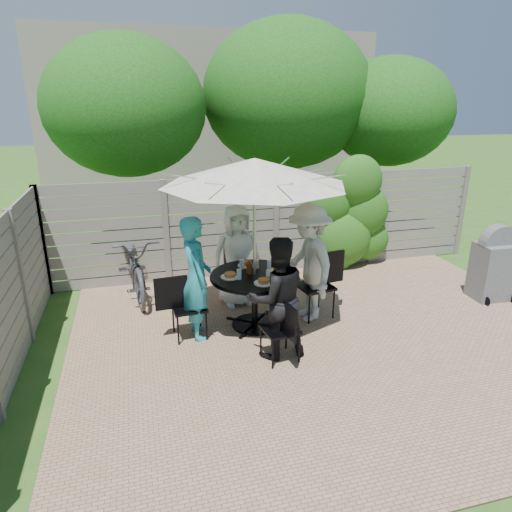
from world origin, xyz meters
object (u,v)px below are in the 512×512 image
object	(u,v)px
glass_left	(239,274)
glass_right	(269,265)
syrup_jug	(249,268)
glass_front	(268,275)
plate_front	(264,282)
bbq_grill	(494,266)
plate_right	(279,269)
bicycle	(134,264)
plate_back	(247,264)
umbrella	(255,172)
person_right	(309,263)
glass_back	(242,264)
person_left	(196,278)
chair_front	(280,342)
patio_table	(255,290)
chair_left	(188,319)
plate_left	(230,276)
coffee_cup	(256,264)
person_back	(237,256)
chair_right	(315,298)
chair_back	(235,284)
plate_extra	(275,279)
person_front	(277,298)

from	to	relation	value
glass_left	glass_right	xyz separation A→B (m)	(0.50, 0.25, 0.00)
syrup_jug	glass_front	bearing A→B (deg)	-57.44
plate_front	bbq_grill	xyz separation A→B (m)	(3.96, 0.29, -0.26)
plate_right	bicycle	xyz separation A→B (m)	(-2.00, 1.61, -0.31)
plate_back	umbrella	bearing A→B (deg)	-85.48
person_right	syrup_jug	bearing A→B (deg)	-93.22
glass_back	person_left	bearing A→B (deg)	-155.78
chair_front	glass_back	distance (m)	1.38
umbrella	glass_front	xyz separation A→B (m)	(0.13, -0.25, -1.36)
chair_front	patio_table	bearing A→B (deg)	-3.29
umbrella	plate_right	bearing A→B (deg)	4.52
chair_left	plate_left	xyz separation A→B (m)	(0.60, 0.05, 0.56)
chair_left	person_left	distance (m)	0.60
glass_left	bbq_grill	world-z (taller)	bbq_grill
glass_right	coffee_cup	size ratio (longest dim) A/B	1.17
person_back	plate_front	xyz separation A→B (m)	(0.09, -1.19, 0.02)
glass_right	chair_right	bearing A→B (deg)	-3.81
umbrella	chair_front	xyz separation A→B (m)	(0.08, -0.96, -1.98)
patio_table	bbq_grill	distance (m)	3.99
person_back	bbq_grill	distance (m)	4.16
patio_table	coffee_cup	world-z (taller)	coffee_cup
person_back	plate_back	size ratio (longest dim) A/B	6.25
chair_left	glass_right	xyz separation A→B (m)	(1.21, 0.20, 0.60)
person_back	syrup_jug	distance (m)	0.79
umbrella	bbq_grill	bearing A→B (deg)	-0.99
glass_back	glass_right	distance (m)	0.40
syrup_jug	bbq_grill	xyz separation A→B (m)	(4.05, -0.11, -0.32)
coffee_cup	chair_back	bearing A→B (deg)	102.31
plate_extra	syrup_jug	bearing A→B (deg)	128.96
bicycle	patio_table	bearing A→B (deg)	-52.17
plate_left	syrup_jug	distance (m)	0.31
plate_front	glass_left	size ratio (longest dim) A/B	1.86
umbrella	glass_front	distance (m)	1.38
chair_right	plate_left	bearing A→B (deg)	-4.51
person_back	coffee_cup	size ratio (longest dim) A/B	13.54
plate_front	chair_back	bearing A→B (deg)	94.60
glass_left	glass_front	distance (m)	0.40
plate_back	glass_right	size ratio (longest dim) A/B	1.86
chair_left	person_right	bearing A→B (deg)	0.01
glass_front	glass_right	bearing A→B (deg)	71.52
plate_back	plate_left	distance (m)	0.51
chair_front	person_front	world-z (taller)	person_front
person_right	plate_front	xyz separation A→B (m)	(-0.80, -0.42, -0.04)
glass_back	chair_front	bearing A→B (deg)	-80.55
person_right	chair_left	bearing A→B (deg)	-90.00
chair_left	person_right	xyz separation A→B (m)	(1.79, 0.14, 0.60)
chair_right	plate_front	bearing A→B (deg)	15.93
chair_back	coffee_cup	distance (m)	0.96
plate_back	chair_right	bearing A→B (deg)	-15.83
coffee_cup	bicycle	bearing A→B (deg)	140.71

